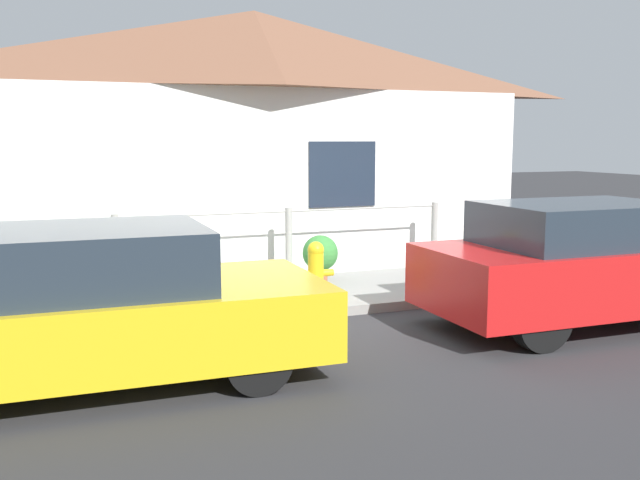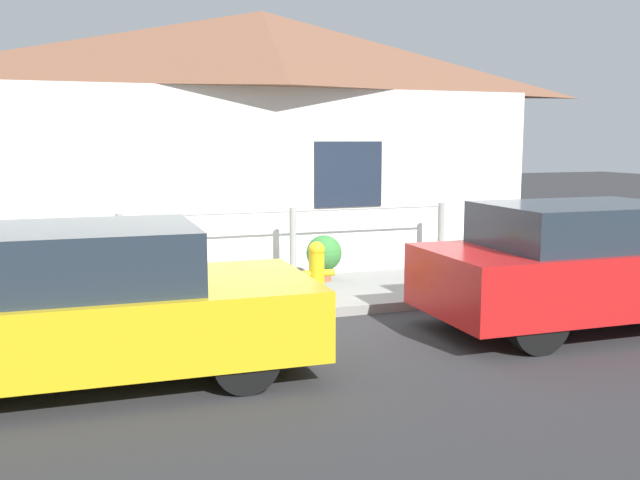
{
  "view_description": "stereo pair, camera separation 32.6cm",
  "coord_description": "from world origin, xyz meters",
  "px_view_note": "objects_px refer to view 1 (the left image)",
  "views": [
    {
      "loc": [
        -3.33,
        -7.65,
        2.12
      ],
      "look_at": [
        -0.16,
        0.3,
        0.9
      ],
      "focal_mm": 40.0,
      "sensor_mm": 36.0,
      "label": 1
    },
    {
      "loc": [
        -3.02,
        -7.76,
        2.12
      ],
      "look_at": [
        -0.16,
        0.3,
        0.9
      ],
      "focal_mm": 40.0,
      "sensor_mm": 36.0,
      "label": 2
    }
  ],
  "objects_px": {
    "car_right": "(585,263)",
    "fire_hydrant": "(316,269)",
    "potted_plant_near_hydrant": "(320,254)",
    "car_left": "(90,307)"
  },
  "relations": [
    {
      "from": "fire_hydrant",
      "to": "car_left",
      "type": "bearing_deg",
      "value": -146.54
    },
    {
      "from": "fire_hydrant",
      "to": "potted_plant_near_hydrant",
      "type": "distance_m",
      "value": 1.15
    },
    {
      "from": "car_left",
      "to": "potted_plant_near_hydrant",
      "type": "bearing_deg",
      "value": 42.59
    },
    {
      "from": "fire_hydrant",
      "to": "potted_plant_near_hydrant",
      "type": "height_order",
      "value": "fire_hydrant"
    },
    {
      "from": "potted_plant_near_hydrant",
      "to": "car_left",
      "type": "bearing_deg",
      "value": -138.62
    },
    {
      "from": "car_right",
      "to": "fire_hydrant",
      "type": "bearing_deg",
      "value": 144.92
    },
    {
      "from": "car_left",
      "to": "potted_plant_near_hydrant",
      "type": "relative_size",
      "value": 6.2
    },
    {
      "from": "car_right",
      "to": "fire_hydrant",
      "type": "distance_m",
      "value": 3.19
    },
    {
      "from": "car_left",
      "to": "fire_hydrant",
      "type": "height_order",
      "value": "car_left"
    },
    {
      "from": "car_left",
      "to": "fire_hydrant",
      "type": "distance_m",
      "value": 3.4
    }
  ]
}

